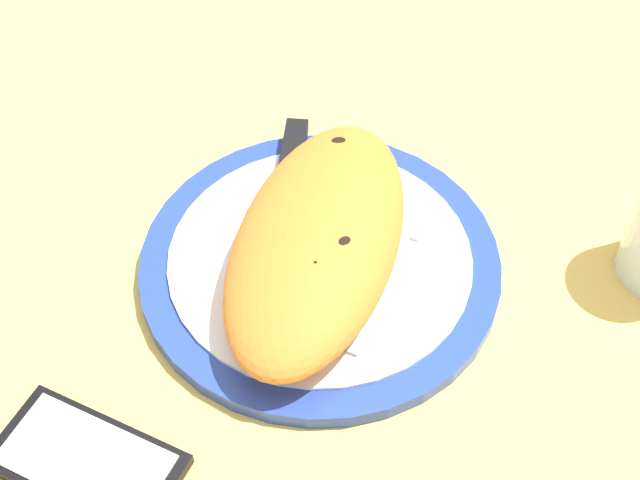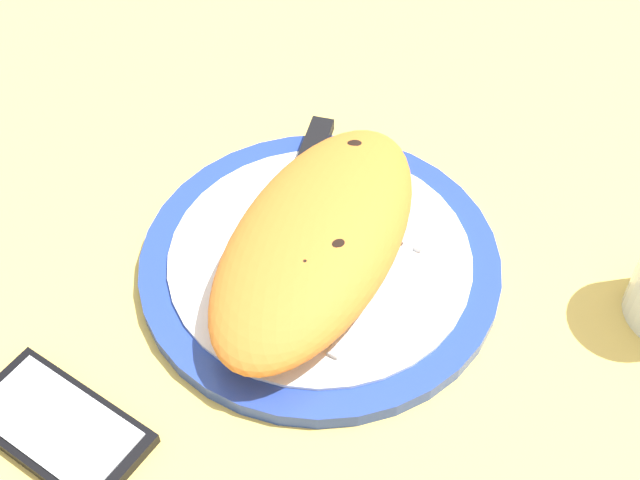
# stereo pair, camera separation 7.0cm
# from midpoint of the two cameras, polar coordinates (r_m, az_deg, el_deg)

# --- Properties ---
(ground_plane) EXTENTS (1.50, 1.50, 0.03)m
(ground_plane) POSITION_cam_midpoint_polar(r_m,az_deg,el_deg) (0.74, 2.71, -2.76)
(ground_plane) COLOR #DBB756
(plate) EXTENTS (0.29, 0.29, 0.02)m
(plate) POSITION_cam_midpoint_polar(r_m,az_deg,el_deg) (0.72, 2.77, -1.64)
(plate) COLOR #233D99
(plate) RESTS_ON ground_plane
(calzone) EXTENTS (0.27, 0.13, 0.06)m
(calzone) POSITION_cam_midpoint_polar(r_m,az_deg,el_deg) (0.69, 2.98, -0.31)
(calzone) COLOR orange
(calzone) RESTS_ON plate
(fork) EXTENTS (0.16, 0.04, 0.00)m
(fork) POSITION_cam_midpoint_polar(r_m,az_deg,el_deg) (0.71, 7.58, -1.92)
(fork) COLOR silver
(fork) RESTS_ON plate
(knife) EXTENTS (0.23, 0.05, 0.01)m
(knife) POSITION_cam_midpoint_polar(r_m,az_deg,el_deg) (0.76, 1.39, 3.49)
(knife) COLOR silver
(knife) RESTS_ON plate
(smartphone) EXTENTS (0.09, 0.14, 0.01)m
(smartphone) POSITION_cam_midpoint_polar(r_m,az_deg,el_deg) (0.66, -13.50, -11.77)
(smartphone) COLOR black
(smartphone) RESTS_ON ground_plane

